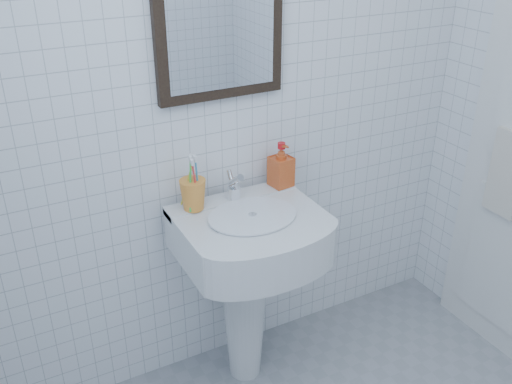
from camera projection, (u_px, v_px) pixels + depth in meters
wall_back at (237, 91)px, 2.21m from camera, size 2.20×0.02×2.50m
washbasin at (246, 269)px, 2.32m from camera, size 0.55×0.41×0.85m
faucet at (234, 188)px, 2.25m from camera, size 0.05×0.12×0.13m
toothbrush_cup at (193, 195)px, 2.18m from camera, size 0.12×0.12×0.12m
soap_dispenser at (281, 165)px, 2.35m from camera, size 0.10×0.10×0.19m
wall_mirror at (220, 14)px, 2.03m from camera, size 0.50×0.04×0.62m
hand_towel at (506, 174)px, 2.43m from camera, size 0.03×0.16×0.38m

